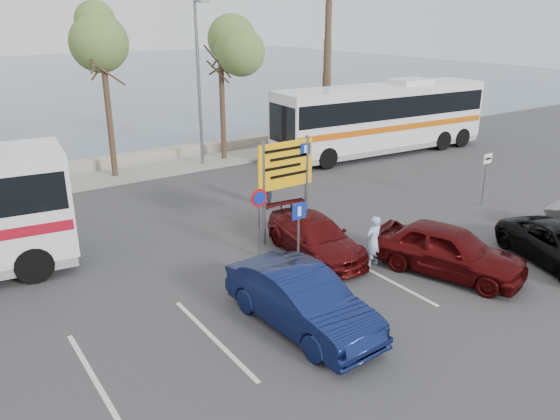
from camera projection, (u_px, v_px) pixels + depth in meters
ground at (319, 280)px, 16.38m from camera, size 120.00×120.00×0.00m
kerb_strip at (145, 172)px, 27.21m from camera, size 44.00×2.40×0.15m
seawall at (131, 159)px, 28.69m from camera, size 48.00×0.80×0.60m
tree_mid at (100, 34)px, 24.19m from camera, size 3.20×3.20×8.00m
tree_right at (220, 42)px, 27.54m from camera, size 3.20×3.20×7.40m
street_lamp_right at (199, 77)px, 26.90m from camera, size 0.45×1.15×8.01m
direction_sign at (286, 172)px, 18.57m from camera, size 2.20×0.12×3.60m
sign_no_stop at (259, 212)px, 17.37m from camera, size 0.60×0.08×2.35m
sign_parking at (299, 228)px, 16.39m from camera, size 0.50×0.07×2.25m
sign_taxi at (486, 172)px, 22.26m from camera, size 0.50×0.07×2.20m
lane_markings at (309, 304)px, 14.99m from camera, size 12.02×4.20×0.01m
coach_bus_right at (381, 120)px, 30.63m from camera, size 13.16×3.68×4.05m
car_blue at (302, 300)px, 13.66m from camera, size 1.89×4.75×1.54m
car_maroon at (315, 237)px, 17.86m from camera, size 2.29×4.59×1.28m
car_red at (448, 250)px, 16.53m from camera, size 3.22×4.92×1.56m
pedestrian_near at (373, 241)px, 17.03m from camera, size 0.62×0.42×1.65m
pedestrian_far at (269, 183)px, 22.42m from camera, size 0.74×0.94×1.89m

